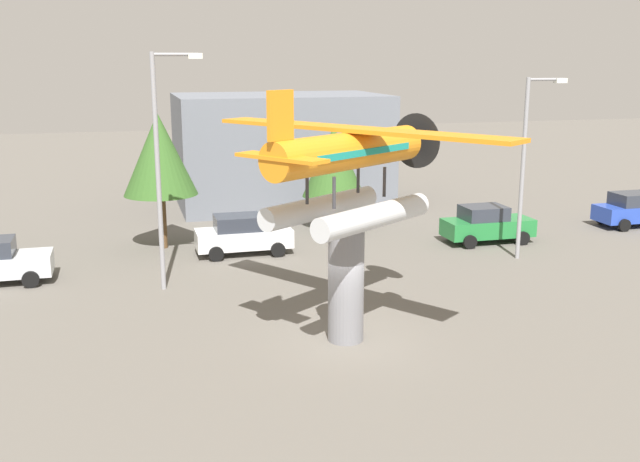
# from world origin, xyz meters

# --- Properties ---
(ground_plane) EXTENTS (140.00, 140.00, 0.00)m
(ground_plane) POSITION_xyz_m (0.00, 0.00, 0.00)
(ground_plane) COLOR #605B54
(display_pedestal) EXTENTS (1.10, 1.10, 3.69)m
(display_pedestal) POSITION_xyz_m (0.00, 0.00, 1.85)
(display_pedestal) COLOR slate
(display_pedestal) RESTS_ON ground
(floatplane_monument) EXTENTS (7.11, 9.21, 4.00)m
(floatplane_monument) POSITION_xyz_m (0.11, 0.07, 5.36)
(floatplane_monument) COLOR silver
(floatplane_monument) RESTS_ON display_pedestal
(car_mid_white) EXTENTS (4.20, 2.02, 1.76)m
(car_mid_white) POSITION_xyz_m (-1.41, 10.91, 0.88)
(car_mid_white) COLOR white
(car_mid_white) RESTS_ON ground
(car_far_green) EXTENTS (4.20, 2.02, 1.76)m
(car_far_green) POSITION_xyz_m (10.03, 9.98, 0.88)
(car_far_green) COLOR #237A38
(car_far_green) RESTS_ON ground
(car_distant_blue) EXTENTS (4.20, 2.02, 1.76)m
(car_distant_blue) POSITION_xyz_m (19.05, 11.05, 0.88)
(car_distant_blue) COLOR #2847B7
(car_distant_blue) RESTS_ON ground
(streetlight_primary) EXTENTS (1.84, 0.28, 8.71)m
(streetlight_primary) POSITION_xyz_m (-4.93, 6.67, 5.00)
(streetlight_primary) COLOR gray
(streetlight_primary) RESTS_ON ground
(streetlight_secondary) EXTENTS (1.84, 0.28, 7.72)m
(streetlight_secondary) POSITION_xyz_m (10.21, 7.07, 4.49)
(streetlight_secondary) COLOR gray
(streetlight_secondary) RESTS_ON ground
(storefront_building) EXTENTS (11.97, 7.86, 6.42)m
(storefront_building) POSITION_xyz_m (2.73, 22.00, 3.21)
(storefront_building) COLOR slate
(storefront_building) RESTS_ON ground
(tree_east) EXTENTS (3.31, 3.31, 6.15)m
(tree_east) POSITION_xyz_m (-4.72, 12.95, 4.29)
(tree_east) COLOR brown
(tree_east) RESTS_ON ground
(tree_center_back) EXTENTS (3.17, 3.17, 5.19)m
(tree_center_back) POSITION_xyz_m (3.91, 14.73, 3.42)
(tree_center_back) COLOR brown
(tree_center_back) RESTS_ON ground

